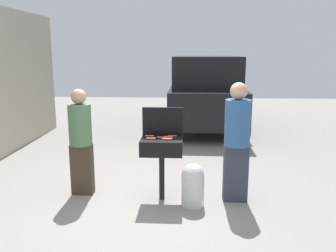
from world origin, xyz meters
The scene contains 15 objects.
ground_plane centered at (0.00, 0.00, 0.00)m, with size 24.00×24.00×0.00m, color gray.
bbq_grill centered at (0.29, 0.13, 0.77)m, with size 0.60×0.44×0.92m.
grill_lid_open centered at (0.29, 0.35, 1.13)m, with size 0.60×0.05×0.42m, color black.
hot_dog_0 centered at (0.14, 0.10, 0.93)m, with size 0.03×0.03×0.13m, color #C6593D.
hot_dog_1 centered at (0.38, 0.11, 0.93)m, with size 0.03×0.03×0.13m, color #B74C33.
hot_dog_2 centered at (0.15, 0.07, 0.93)m, with size 0.03×0.03×0.13m, color #B74C33.
hot_dog_3 centered at (0.11, 0.24, 0.93)m, with size 0.03×0.03×0.13m, color #B74C33.
hot_dog_4 centered at (0.37, 0.06, 0.93)m, with size 0.03×0.03×0.13m, color #C6593D.
hot_dog_5 centered at (0.44, 0.25, 0.93)m, with size 0.03×0.03×0.13m, color #B74C33.
hot_dog_6 centered at (0.29, 0.15, 0.93)m, with size 0.03×0.03×0.13m, color #C6593D.
hot_dog_7 centered at (0.38, 0.18, 0.93)m, with size 0.03×0.03×0.13m, color #AD4228.
propane_tank centered at (0.74, -0.08, 0.32)m, with size 0.32×0.32×0.62m.
person_left centered at (-0.93, 0.28, 0.87)m, with size 0.34×0.34×1.61m.
person_right centered at (1.36, 0.15, 0.94)m, with size 0.36×0.36×1.73m.
parked_minivan centered at (1.15, 5.25, 1.03)m, with size 2.05×4.41×2.02m.
Camera 1 is at (0.66, -4.77, 2.13)m, focal length 37.86 mm.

